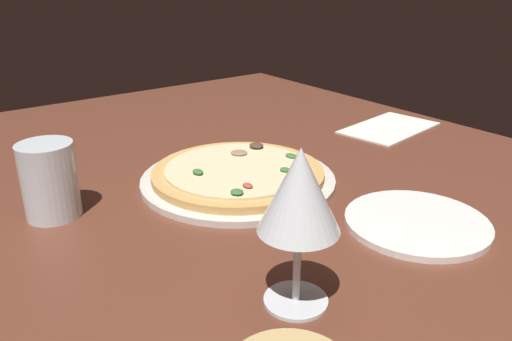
# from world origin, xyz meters

# --- Properties ---
(dining_table) EXTENTS (1.50, 1.10, 0.04)m
(dining_table) POSITION_xyz_m (0.00, 0.00, 0.02)
(dining_table) COLOR brown
(dining_table) RESTS_ON ground
(pizza_main) EXTENTS (0.31, 0.31, 0.03)m
(pizza_main) POSITION_xyz_m (0.07, 0.02, 0.05)
(pizza_main) COLOR silver
(pizza_main) RESTS_ON dining_table
(wine_glass_far) EXTENTS (0.08, 0.08, 0.17)m
(wine_glass_far) POSITION_xyz_m (-0.22, 0.15, 0.16)
(wine_glass_far) COLOR silver
(wine_glass_far) RESTS_ON dining_table
(water_glass) EXTENTS (0.07, 0.07, 0.11)m
(water_glass) POSITION_xyz_m (0.13, 0.29, 0.08)
(water_glass) COLOR silver
(water_glass) RESTS_ON dining_table
(side_plate) EXTENTS (0.19, 0.19, 0.01)m
(side_plate) POSITION_xyz_m (-0.19, -0.09, 0.04)
(side_plate) COLOR white
(side_plate) RESTS_ON dining_table
(paper_menu) EXTENTS (0.16, 0.23, 0.00)m
(paper_menu) POSITION_xyz_m (0.11, -0.40, 0.04)
(paper_menu) COLOR white
(paper_menu) RESTS_ON dining_table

